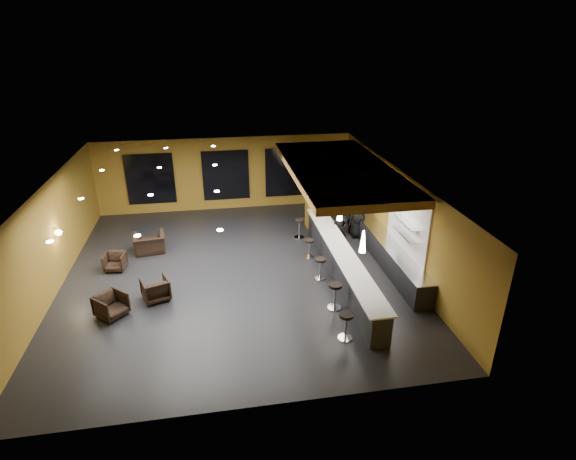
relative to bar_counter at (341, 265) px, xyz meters
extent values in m
cube|color=black|center=(-3.65, 1.00, -0.55)|extent=(12.00, 13.00, 0.10)
cube|color=black|center=(-3.65, 1.00, 3.05)|extent=(12.00, 13.00, 0.10)
cube|color=olive|center=(-3.65, 7.55, 1.25)|extent=(12.00, 0.10, 3.50)
cube|color=olive|center=(-3.65, -5.55, 1.25)|extent=(12.00, 0.10, 3.50)
cube|color=olive|center=(-9.70, 1.00, 1.25)|extent=(0.10, 13.00, 3.50)
cube|color=olive|center=(2.40, 1.00, 1.25)|extent=(0.10, 13.00, 3.50)
cube|color=olive|center=(0.35, 2.00, 2.86)|extent=(3.60, 8.00, 0.28)
cube|color=black|center=(-7.15, 7.44, 1.20)|extent=(2.20, 0.06, 2.40)
cube|color=black|center=(-3.65, 7.44, 1.20)|extent=(2.20, 0.06, 2.40)
cube|color=black|center=(-0.65, 7.44, 1.20)|extent=(2.20, 0.06, 2.40)
cube|color=white|center=(2.31, 0.00, 1.50)|extent=(0.06, 3.20, 2.40)
cube|color=black|center=(0.00, 0.00, 0.00)|extent=(0.60, 8.00, 1.00)
cube|color=silver|center=(0.00, 0.00, 0.52)|extent=(0.78, 8.10, 0.05)
cube|color=black|center=(2.00, 0.50, -0.07)|extent=(0.70, 6.00, 0.86)
cube|color=silver|center=(2.00, 0.50, 0.39)|extent=(0.72, 6.00, 0.03)
cube|color=silver|center=(2.17, -0.20, 1.10)|extent=(0.30, 1.50, 0.03)
cube|color=silver|center=(2.17, -0.20, 1.55)|extent=(0.30, 1.50, 0.03)
cube|color=olive|center=(0.00, 4.60, 1.25)|extent=(0.60, 0.60, 3.50)
sphere|color=#FFE5B2|center=(-9.53, 1.50, 1.30)|extent=(0.22, 0.22, 0.22)
cone|color=white|center=(0.00, -2.00, 1.85)|extent=(0.20, 0.20, 0.70)
cone|color=white|center=(0.00, 0.50, 1.85)|extent=(0.20, 0.20, 0.70)
cone|color=white|center=(0.00, 3.00, 1.85)|extent=(0.20, 0.20, 0.70)
imported|color=black|center=(0.55, 2.28, 0.31)|extent=(0.63, 0.46, 1.62)
imported|color=black|center=(1.30, 3.47, 0.32)|extent=(0.92, 0.78, 1.65)
imported|color=black|center=(1.60, 3.15, 0.27)|extent=(0.87, 0.70, 1.54)
imported|color=black|center=(-7.58, -1.10, -0.13)|extent=(1.15, 1.14, 0.75)
imported|color=black|center=(-6.33, -0.36, -0.12)|extent=(1.05, 1.06, 0.76)
imported|color=black|center=(-7.98, 1.91, -0.17)|extent=(0.79, 0.81, 0.66)
imported|color=black|center=(-6.90, 3.19, -0.12)|extent=(1.31, 1.18, 0.77)
cylinder|color=silver|center=(-0.83, -3.39, -0.48)|extent=(0.42, 0.42, 0.03)
cylinder|color=silver|center=(-0.83, -3.39, -0.11)|extent=(0.07, 0.07, 0.73)
cylinder|color=black|center=(-0.83, -3.39, 0.28)|extent=(0.40, 0.40, 0.08)
cylinder|color=silver|center=(-0.73, -1.85, -0.48)|extent=(0.44, 0.44, 0.03)
cylinder|color=silver|center=(-0.73, -1.85, -0.09)|extent=(0.08, 0.08, 0.77)
cylinder|color=black|center=(-0.73, -1.85, 0.32)|extent=(0.42, 0.42, 0.09)
cylinder|color=silver|center=(-0.74, 0.04, -0.49)|extent=(0.39, 0.39, 0.03)
cylinder|color=silver|center=(-0.74, 0.04, -0.13)|extent=(0.07, 0.07, 0.69)
cylinder|color=black|center=(-0.74, 0.04, 0.24)|extent=(0.37, 0.37, 0.08)
cylinder|color=silver|center=(-0.79, 1.69, -0.49)|extent=(0.38, 0.38, 0.03)
cylinder|color=silver|center=(-0.79, 1.69, -0.15)|extent=(0.07, 0.07, 0.66)
cylinder|color=black|center=(-0.79, 1.69, 0.20)|extent=(0.36, 0.36, 0.08)
cylinder|color=silver|center=(-0.82, 3.51, -0.48)|extent=(0.42, 0.42, 0.03)
cylinder|color=silver|center=(-0.82, 3.51, -0.11)|extent=(0.07, 0.07, 0.74)
cylinder|color=black|center=(-0.82, 3.51, 0.30)|extent=(0.40, 0.40, 0.08)
camera|label=1|loc=(-4.19, -13.40, 7.56)|focal=28.00mm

